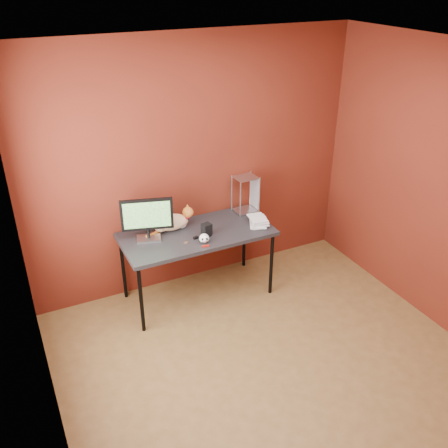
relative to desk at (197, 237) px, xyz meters
name	(u,v)px	position (x,y,z in m)	size (l,w,h in m)	color
room	(289,226)	(0.15, -1.37, 0.75)	(3.52, 3.52, 2.61)	brown
desk	(197,237)	(0.00, 0.00, 0.00)	(1.50, 0.70, 0.75)	black
monitor	(147,217)	(-0.47, 0.08, 0.29)	(0.48, 0.22, 0.43)	#AFB0B4
cat	(172,222)	(-0.20, 0.17, 0.13)	(0.52, 0.22, 0.24)	orange
skull_mug	(204,238)	(-0.02, -0.22, 0.10)	(0.10, 0.10, 0.09)	white
speaker	(207,230)	(0.07, -0.09, 0.11)	(0.11, 0.11, 0.12)	black
book_stack	(251,185)	(0.56, -0.08, 0.49)	(0.24, 0.27, 0.88)	beige
wire_rack	(245,194)	(0.66, 0.22, 0.25)	(0.24, 0.20, 0.40)	#AFB0B4
pocket_knife	(206,246)	(-0.03, -0.29, 0.06)	(0.07, 0.02, 0.01)	#9A170B
black_gadget	(196,238)	(-0.06, -0.11, 0.06)	(0.05, 0.03, 0.02)	black
washer	(186,243)	(-0.17, -0.14, 0.05)	(0.04, 0.04, 0.00)	#AFB0B4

